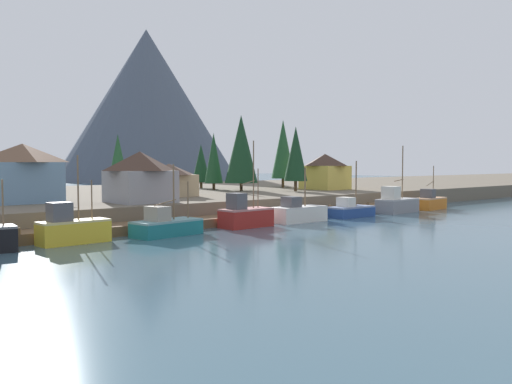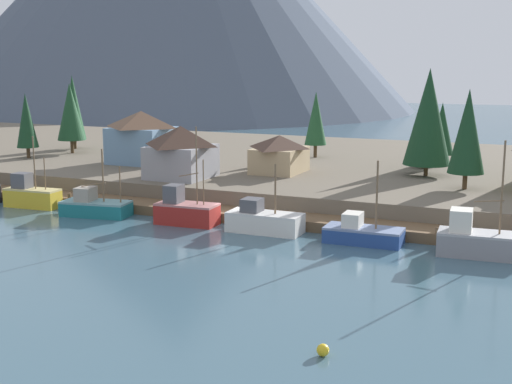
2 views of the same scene
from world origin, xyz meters
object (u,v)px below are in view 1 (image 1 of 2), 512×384
Objects in this scene: house_blue at (23,173)px; conifer_centre at (201,163)px; conifer_far_right at (214,158)px; house_yellow at (325,171)px; conifer_mid_right at (118,157)px; fishing_boat_grey at (396,204)px; fishing_boat_red at (245,216)px; fishing_boat_white at (298,213)px; house_tan at (169,180)px; house_grey at (140,176)px; fishing_boat_blue at (350,210)px; conifer_mid_left at (283,149)px; conifer_back_left at (296,154)px; conifer_back_right at (241,149)px; fishing_boat_yellow at (72,229)px; fishing_boat_teal at (166,226)px; fishing_boat_orange at (430,202)px.

house_blue is 40.15m from conifer_centre.
conifer_far_right reaches higher than conifer_centre.
conifer_mid_right reaches higher than house_yellow.
fishing_boat_red is at bearing 175.18° from fishing_boat_grey.
house_tan reaches higher than fishing_boat_white.
fishing_boat_red is 41.11m from conifer_centre.
house_grey is at bearing -136.11° from conifer_centre.
conifer_centre reaches higher than fishing_boat_red.
house_yellow reaches higher than fishing_boat_blue.
conifer_mid_left reaches higher than conifer_back_left.
conifer_back_left reaches higher than fishing_boat_grey.
conifer_back_right is 1.57× the size of conifer_centre.
fishing_boat_yellow reaches higher than fishing_boat_teal.
fishing_boat_yellow is at bearing -147.92° from conifer_back_right.
fishing_boat_blue is 36.67m from conifer_centre.
conifer_back_right is at bearing 26.94° from house_grey.
fishing_boat_yellow is 0.62× the size of conifer_mid_left.
fishing_boat_teal is 0.77× the size of fishing_boat_grey.
conifer_centre is (-9.13, 36.35, 5.80)m from fishing_boat_grey.
fishing_boat_red is 18.00m from fishing_boat_blue.
fishing_boat_teal is at bearing -139.72° from conifer_back_right.
fishing_boat_grey is at bearing -1.49° from fishing_boat_white.
fishing_boat_teal is 1.11× the size of fishing_boat_orange.
fishing_boat_white is 0.97× the size of house_yellow.
fishing_boat_orange is at bearing -80.12° from house_yellow.
conifer_back_left is 9.29m from conifer_back_right.
conifer_mid_right is at bearing -174.79° from conifer_centre.
conifer_centre is (38.52, 35.86, 5.76)m from fishing_boat_yellow.
fishing_boat_yellow reaches higher than fishing_boat_blue.
conifer_back_right reaches higher than fishing_boat_red.
fishing_boat_grey is 8.70m from fishing_boat_orange.
conifer_far_right is at bearing 16.75° from house_blue.
conifer_mid_left is at bearing 49.43° from fishing_boat_white.
fishing_boat_red is 1.20× the size of conifer_centre.
conifer_back_left reaches higher than conifer_centre.
conifer_back_left is (-12.18, 17.22, 7.57)m from fishing_boat_orange.
fishing_boat_yellow is at bearing -138.35° from house_tan.
house_blue is 0.63× the size of conifer_mid_left.
conifer_back_left reaches higher than fishing_boat_white.
fishing_boat_teal is 0.94× the size of house_blue.
conifer_centre is (-14.53, 17.37, 1.40)m from house_yellow.
conifer_mid_right is at bearing 165.30° from conifer_far_right.
conifer_back_right is at bearing 31.19° from fishing_boat_teal.
house_grey is (-6.96, 11.31, 4.29)m from fishing_boat_red.
house_grey is at bearing -156.27° from conifer_mid_left.
conifer_back_right reaches higher than house_yellow.
conifer_back_right reaches higher than house_blue.
conifer_centre reaches higher than house_grey.
fishing_boat_blue is at bearing -91.29° from conifer_centre.
house_tan is 31.98m from conifer_mid_left.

